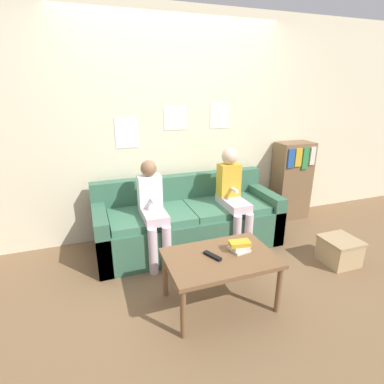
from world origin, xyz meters
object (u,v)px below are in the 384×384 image
(tv_remote, at_px, (212,256))
(bookshelf, at_px, (291,180))
(couch, at_px, (188,222))
(person_left, at_px, (153,208))
(coffee_table, at_px, (220,262))
(storage_box, at_px, (339,251))
(person_right, at_px, (233,193))

(tv_remote, bearing_deg, bookshelf, 12.64)
(couch, xyz_separation_m, person_left, (-0.44, -0.19, 0.32))
(coffee_table, distance_m, person_left, 0.96)
(bookshelf, bearing_deg, storage_box, -101.87)
(person_left, bearing_deg, tv_remote, -71.28)
(tv_remote, bearing_deg, person_left, 84.28)
(couch, relative_size, bookshelf, 1.95)
(couch, relative_size, tv_remote, 12.09)
(storage_box, bearing_deg, tv_remote, -174.77)
(coffee_table, height_order, tv_remote, tv_remote)
(couch, distance_m, tv_remote, 1.07)
(coffee_table, bearing_deg, tv_remote, 169.16)
(couch, distance_m, bookshelf, 1.65)
(couch, xyz_separation_m, person_right, (0.47, -0.17, 0.36))
(storage_box, bearing_deg, coffee_table, -174.05)
(bookshelf, bearing_deg, tv_remote, -142.92)
(person_right, bearing_deg, couch, 159.66)
(person_left, bearing_deg, coffee_table, -67.76)
(coffee_table, distance_m, person_right, 1.07)
(coffee_table, bearing_deg, bookshelf, 38.39)
(person_left, height_order, storage_box, person_left)
(storage_box, bearing_deg, person_left, 158.11)
(couch, height_order, person_left, person_left)
(person_right, distance_m, tv_remote, 1.08)
(person_left, distance_m, tv_remote, 0.92)
(couch, bearing_deg, coffee_table, -94.63)
(person_left, bearing_deg, couch, 22.68)
(person_left, relative_size, person_right, 0.94)
(tv_remote, relative_size, storage_box, 0.48)
(person_left, xyz_separation_m, person_right, (0.91, 0.01, 0.04))
(person_right, xyz_separation_m, tv_remote, (-0.62, -0.87, -0.17))
(person_right, height_order, tv_remote, person_right)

